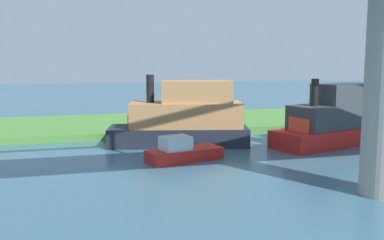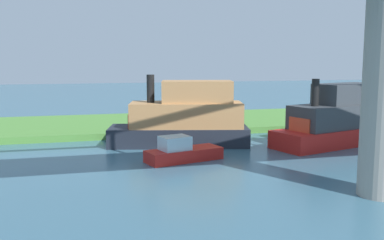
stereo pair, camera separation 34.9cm
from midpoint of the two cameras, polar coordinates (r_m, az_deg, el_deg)
name	(u,v)px [view 1 (the left image)]	position (r m, az deg, el deg)	size (l,w,h in m)	color
ground_plane	(199,136)	(34.75, 0.58, -2.07)	(160.00, 160.00, 0.00)	#386075
grassy_bank	(180,122)	(40.44, -1.77, -0.30)	(80.00, 12.00, 0.50)	#4C8438
person_on_bank	(137,117)	(36.88, -7.38, 0.34)	(0.50, 0.50, 1.39)	#2D334C
mooring_post	(300,119)	(38.58, 13.44, 0.08)	(0.20, 0.20, 0.82)	brown
houseboat_blue	(335,120)	(32.65, 17.67, 0.00)	(9.66, 5.56, 4.69)	red
skiff_small	(182,152)	(26.21, -1.63, -4.13)	(4.85, 2.80, 1.53)	red
pontoon_yellow	(183,119)	(30.88, -1.47, 0.11)	(10.13, 5.34, 4.93)	#1E232D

